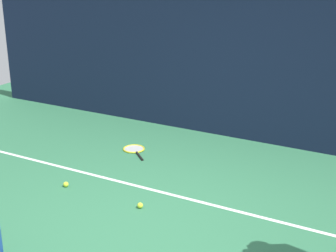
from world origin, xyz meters
The scene contains 6 objects.
ground_plane centered at (0.00, 0.00, 0.00)m, with size 12.00×12.00×0.00m, color #2D6B47.
back_fence centered at (0.00, 3.00, 1.12)m, with size 10.00×0.10×2.24m, color #141E38.
court_line centered at (0.00, 0.75, 0.00)m, with size 9.00×0.05×0.00m, color white.
tennis_racket centered at (-1.30, 1.74, 0.01)m, with size 0.57×0.54×0.03m.
tennis_ball_near_player centered at (-0.30, 0.29, 0.03)m, with size 0.07×0.07×0.07m, color #CCE033.
tennis_ball_by_fence centered at (-1.39, 0.31, 0.03)m, with size 0.07×0.07×0.07m, color #CCE033.
Camera 1 is at (2.35, -3.87, 2.69)m, focal length 52.34 mm.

